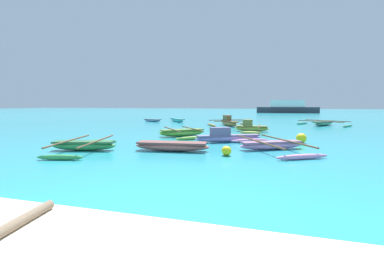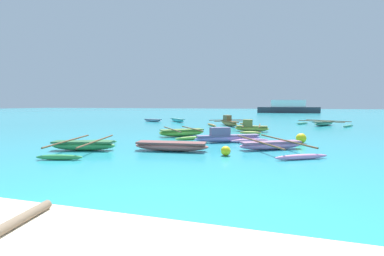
{
  "view_description": "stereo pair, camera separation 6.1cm",
  "coord_description": "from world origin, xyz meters",
  "px_view_note": "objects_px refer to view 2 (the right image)",
  "views": [
    {
      "loc": [
        1.71,
        -2.83,
        2.0
      ],
      "look_at": [
        -3.35,
        15.48,
        0.25
      ],
      "focal_mm": 24.0,
      "sensor_mm": 36.0,
      "label": 1
    },
    {
      "loc": [
        1.77,
        -2.81,
        2.0
      ],
      "look_at": [
        -3.35,
        15.48,
        0.25
      ],
      "focal_mm": 24.0,
      "sensor_mm": 36.0,
      "label": 2
    }
  ],
  "objects_px": {
    "moored_boat_0": "(171,146)",
    "mooring_buoy_1": "(226,151)",
    "moored_boat_8": "(324,123)",
    "moored_boat_9": "(251,127)",
    "driftwood_1": "(11,224)",
    "moored_boat_5": "(182,132)",
    "mooring_buoy_0": "(301,138)",
    "moored_boat_6": "(271,145)",
    "moored_boat_7": "(177,120)",
    "moored_boat_4": "(83,145)",
    "moored_boat_2": "(227,137)",
    "distant_ferry": "(288,108)",
    "moored_boat_1": "(229,122)",
    "moored_boat_3": "(153,120)"
  },
  "relations": [
    {
      "from": "moored_boat_0",
      "to": "distant_ferry",
      "type": "distance_m",
      "value": 55.06
    },
    {
      "from": "moored_boat_4",
      "to": "moored_boat_9",
      "type": "height_order",
      "value": "moored_boat_9"
    },
    {
      "from": "driftwood_1",
      "to": "mooring_buoy_1",
      "type": "bearing_deg",
      "value": 72.47
    },
    {
      "from": "mooring_buoy_0",
      "to": "moored_boat_8",
      "type": "bearing_deg",
      "value": 73.95
    },
    {
      "from": "moored_boat_1",
      "to": "moored_boat_3",
      "type": "bearing_deg",
      "value": -136.39
    },
    {
      "from": "moored_boat_3",
      "to": "moored_boat_5",
      "type": "relative_size",
      "value": 0.55
    },
    {
      "from": "moored_boat_4",
      "to": "moored_boat_7",
      "type": "bearing_deg",
      "value": 81.78
    },
    {
      "from": "moored_boat_3",
      "to": "moored_boat_4",
      "type": "xyz_separation_m",
      "value": [
        4.81,
        -17.98,
        0.04
      ]
    },
    {
      "from": "moored_boat_7",
      "to": "moored_boat_8",
      "type": "bearing_deg",
      "value": 45.53
    },
    {
      "from": "moored_boat_9",
      "to": "driftwood_1",
      "type": "distance_m",
      "value": 16.83
    },
    {
      "from": "moored_boat_2",
      "to": "driftwood_1",
      "type": "height_order",
      "value": "moored_boat_2"
    },
    {
      "from": "moored_boat_8",
      "to": "mooring_buoy_1",
      "type": "bearing_deg",
      "value": -167.71
    },
    {
      "from": "moored_boat_4",
      "to": "driftwood_1",
      "type": "distance_m",
      "value": 7.64
    },
    {
      "from": "moored_boat_2",
      "to": "moored_boat_5",
      "type": "bearing_deg",
      "value": 122.37
    },
    {
      "from": "moored_boat_8",
      "to": "moored_boat_9",
      "type": "bearing_deg",
      "value": 173.44
    },
    {
      "from": "moored_boat_4",
      "to": "distant_ferry",
      "type": "distance_m",
      "value": 56.7
    },
    {
      "from": "moored_boat_1",
      "to": "moored_boat_6",
      "type": "height_order",
      "value": "moored_boat_1"
    },
    {
      "from": "moored_boat_0",
      "to": "moored_boat_2",
      "type": "xyz_separation_m",
      "value": [
        1.93,
        3.29,
        0.06
      ]
    },
    {
      "from": "moored_boat_0",
      "to": "moored_boat_1",
      "type": "bearing_deg",
      "value": 81.03
    },
    {
      "from": "moored_boat_3",
      "to": "mooring_buoy_0",
      "type": "height_order",
      "value": "mooring_buoy_0"
    },
    {
      "from": "moored_boat_1",
      "to": "moored_boat_5",
      "type": "relative_size",
      "value": 1.04
    },
    {
      "from": "driftwood_1",
      "to": "distant_ferry",
      "type": "distance_m",
      "value": 62.4
    },
    {
      "from": "moored_boat_5",
      "to": "distant_ferry",
      "type": "xyz_separation_m",
      "value": [
        10.34,
        49.23,
        1.0
      ]
    },
    {
      "from": "moored_boat_3",
      "to": "moored_boat_9",
      "type": "bearing_deg",
      "value": -20.6
    },
    {
      "from": "moored_boat_4",
      "to": "moored_boat_6",
      "type": "height_order",
      "value": "moored_boat_4"
    },
    {
      "from": "moored_boat_1",
      "to": "moored_boat_7",
      "type": "height_order",
      "value": "moored_boat_1"
    },
    {
      "from": "moored_boat_4",
      "to": "mooring_buoy_1",
      "type": "height_order",
      "value": "moored_boat_4"
    },
    {
      "from": "moored_boat_7",
      "to": "mooring_buoy_1",
      "type": "xyz_separation_m",
      "value": [
        8.14,
        -17.97,
        -0.03
      ]
    },
    {
      "from": "moored_boat_8",
      "to": "mooring_buoy_0",
      "type": "height_order",
      "value": "mooring_buoy_0"
    },
    {
      "from": "moored_boat_6",
      "to": "mooring_buoy_0",
      "type": "distance_m",
      "value": 2.78
    },
    {
      "from": "moored_boat_6",
      "to": "driftwood_1",
      "type": "relative_size",
      "value": 3.11
    },
    {
      "from": "moored_boat_6",
      "to": "moored_boat_7",
      "type": "height_order",
      "value": "moored_boat_6"
    },
    {
      "from": "moored_boat_0",
      "to": "driftwood_1",
      "type": "distance_m",
      "value": 7.47
    },
    {
      "from": "moored_boat_7",
      "to": "moored_boat_4",
      "type": "bearing_deg",
      "value": -34.15
    },
    {
      "from": "moored_boat_4",
      "to": "driftwood_1",
      "type": "bearing_deg",
      "value": -73.32
    },
    {
      "from": "moored_boat_1",
      "to": "moored_boat_3",
      "type": "height_order",
      "value": "moored_boat_1"
    },
    {
      "from": "moored_boat_5",
      "to": "moored_boat_9",
      "type": "distance_m",
      "value": 5.78
    },
    {
      "from": "moored_boat_9",
      "to": "distant_ferry",
      "type": "xyz_separation_m",
      "value": [
        6.26,
        45.14,
        0.94
      ]
    },
    {
      "from": "moored_boat_2",
      "to": "moored_boat_0",
      "type": "bearing_deg",
      "value": -148.37
    },
    {
      "from": "moored_boat_0",
      "to": "mooring_buoy_1",
      "type": "distance_m",
      "value": 2.45
    },
    {
      "from": "moored_boat_0",
      "to": "moored_boat_5",
      "type": "xyz_separation_m",
      "value": [
        -1.15,
        5.05,
        0.01
      ]
    },
    {
      "from": "moored_boat_7",
      "to": "driftwood_1",
      "type": "distance_m",
      "value": 25.72
    },
    {
      "from": "moored_boat_9",
      "to": "moored_boat_6",
      "type": "bearing_deg",
      "value": -80.6
    },
    {
      "from": "moored_boat_7",
      "to": "mooring_buoy_1",
      "type": "distance_m",
      "value": 19.73
    },
    {
      "from": "moored_boat_2",
      "to": "moored_boat_4",
      "type": "height_order",
      "value": "moored_boat_2"
    },
    {
      "from": "moored_boat_8",
      "to": "mooring_buoy_0",
      "type": "distance_m",
      "value": 13.13
    },
    {
      "from": "moored_boat_1",
      "to": "moored_boat_5",
      "type": "height_order",
      "value": "moored_boat_1"
    },
    {
      "from": "mooring_buoy_1",
      "to": "moored_boat_7",
      "type": "bearing_deg",
      "value": 114.37
    },
    {
      "from": "moored_boat_0",
      "to": "driftwood_1",
      "type": "relative_size",
      "value": 2.06
    },
    {
      "from": "moored_boat_9",
      "to": "mooring_buoy_0",
      "type": "distance_m",
      "value": 5.98
    }
  ]
}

